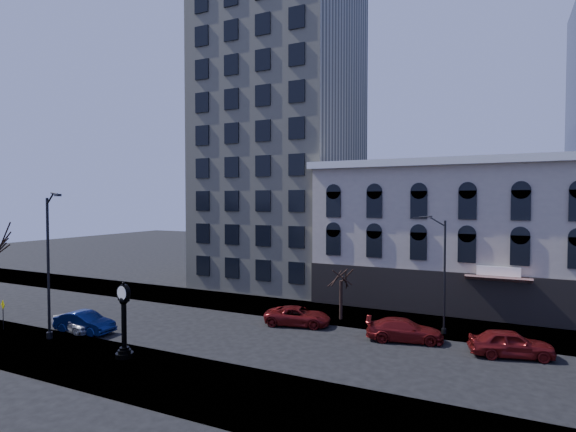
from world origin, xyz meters
The scene contains 15 objects.
ground centered at (0.00, 0.00, 0.00)m, with size 160.00×160.00×0.00m, color black.
sidewalk_far centered at (0.00, 8.00, 0.06)m, with size 160.00×6.00×0.12m, color gray.
sidewalk_near centered at (0.00, -8.00, 0.06)m, with size 160.00×6.00×0.12m, color gray.
cream_tower centered at (-6.11, 18.88, 19.32)m, with size 15.90×15.40×42.50m.
victorian_row centered at (12.00, 15.89, 6.00)m, with size 22.60×11.19×12.50m.
street_clock centered at (-3.17, -6.88, 2.10)m, with size 0.99×0.99×4.38m.
street_lamp_near centered at (-9.59, -6.64, 7.46)m, with size 2.44×1.01×9.73m.
street_lamp_far centered at (12.19, 6.05, 6.25)m, with size 2.10×0.42×8.12m.
bare_tree_far centered at (5.26, 6.49, 3.67)m, with size 2.75×2.75×4.72m.
warning_sign centered at (-15.01, -6.50, 1.55)m, with size 0.66×0.21×2.08m.
car_near_a centered at (-10.50, -4.29, 0.66)m, with size 1.56×3.87×1.32m, color #A5A8AD.
car_near_b centered at (-9.64, -4.21, 0.72)m, with size 1.53×4.38×1.44m, color #0C194C.
car_far_a centered at (2.82, 3.94, 0.67)m, with size 2.23×4.83×1.34m, color maroon.
car_far_b centered at (10.61, 3.64, 0.71)m, with size 1.99×4.90×1.42m, color maroon.
car_far_c centered at (16.81, 3.35, 0.79)m, with size 1.86×4.63×1.58m, color maroon.
Camera 1 is at (16.46, -25.67, 9.15)m, focal length 28.00 mm.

